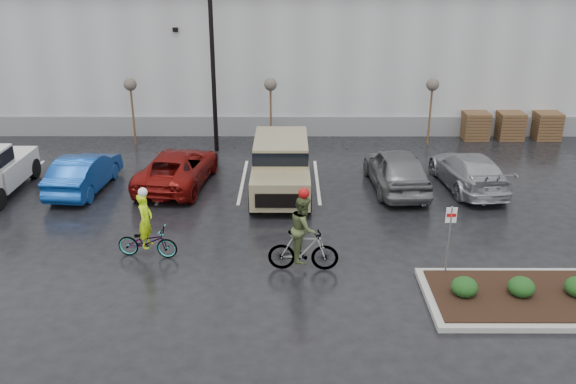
{
  "coord_description": "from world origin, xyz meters",
  "views": [
    {
      "loc": [
        -0.62,
        -15.0,
        8.65
      ],
      "look_at": [
        -0.66,
        3.54,
        1.3
      ],
      "focal_mm": 38.0,
      "sensor_mm": 36.0,
      "label": 1
    }
  ],
  "objects_px": {
    "car_grey": "(396,169)",
    "cyclist_olive": "(303,241)",
    "suv_tan": "(281,168)",
    "fire_lane_sign": "(449,233)",
    "sapling_west": "(131,88)",
    "lamppost": "(211,25)",
    "car_blue": "(84,172)",
    "pallet_stack_a": "(475,125)",
    "car_red": "(178,168)",
    "pallet_stack_c": "(546,126)",
    "sapling_mid": "(271,88)",
    "sapling_east": "(432,88)",
    "cyclist_hivis": "(147,236)",
    "pallet_stack_b": "(510,125)",
    "car_far_silver": "(468,171)"
  },
  "relations": [
    {
      "from": "car_red",
      "to": "car_far_silver",
      "type": "relative_size",
      "value": 1.06
    },
    {
      "from": "pallet_stack_c",
      "to": "pallet_stack_b",
      "type": "bearing_deg",
      "value": 180.0
    },
    {
      "from": "car_blue",
      "to": "cyclist_olive",
      "type": "distance_m",
      "value": 10.46
    },
    {
      "from": "sapling_mid",
      "to": "pallet_stack_c",
      "type": "relative_size",
      "value": 2.37
    },
    {
      "from": "fire_lane_sign",
      "to": "car_far_silver",
      "type": "height_order",
      "value": "fire_lane_sign"
    },
    {
      "from": "lamppost",
      "to": "car_grey",
      "type": "height_order",
      "value": "lamppost"
    },
    {
      "from": "car_red",
      "to": "suv_tan",
      "type": "xyz_separation_m",
      "value": [
        4.08,
        -0.95,
        0.32
      ]
    },
    {
      "from": "sapling_mid",
      "to": "suv_tan",
      "type": "distance_m",
      "value": 6.61
    },
    {
      "from": "sapling_east",
      "to": "car_far_silver",
      "type": "xyz_separation_m",
      "value": [
        0.35,
        -5.67,
        -2.03
      ]
    },
    {
      "from": "pallet_stack_a",
      "to": "car_red",
      "type": "distance_m",
      "value": 14.96
    },
    {
      "from": "lamppost",
      "to": "pallet_stack_c",
      "type": "xyz_separation_m",
      "value": [
        16.0,
        2.0,
        -5.01
      ]
    },
    {
      "from": "sapling_mid",
      "to": "sapling_east",
      "type": "height_order",
      "value": "same"
    },
    {
      "from": "sapling_west",
      "to": "fire_lane_sign",
      "type": "distance_m",
      "value": 17.46
    },
    {
      "from": "cyclist_olive",
      "to": "sapling_mid",
      "type": "bearing_deg",
      "value": 8.34
    },
    {
      "from": "pallet_stack_a",
      "to": "car_red",
      "type": "height_order",
      "value": "car_red"
    },
    {
      "from": "lamppost",
      "to": "cyclist_hivis",
      "type": "xyz_separation_m",
      "value": [
        -0.9,
        -10.5,
        -4.99
      ]
    },
    {
      "from": "car_red",
      "to": "car_blue",
      "type": "bearing_deg",
      "value": 16.26
    },
    {
      "from": "suv_tan",
      "to": "pallet_stack_c",
      "type": "bearing_deg",
      "value": 29.64
    },
    {
      "from": "fire_lane_sign",
      "to": "cyclist_hivis",
      "type": "distance_m",
      "value": 8.83
    },
    {
      "from": "fire_lane_sign",
      "to": "suv_tan",
      "type": "relative_size",
      "value": 0.43
    },
    {
      "from": "cyclist_hivis",
      "to": "pallet_stack_b",
      "type": "bearing_deg",
      "value": -42.98
    },
    {
      "from": "suv_tan",
      "to": "cyclist_hivis",
      "type": "relative_size",
      "value": 2.28
    },
    {
      "from": "pallet_stack_b",
      "to": "cyclist_hivis",
      "type": "bearing_deg",
      "value": -140.39
    },
    {
      "from": "sapling_west",
      "to": "pallet_stack_c",
      "type": "distance_m",
      "value": 20.13
    },
    {
      "from": "lamppost",
      "to": "pallet_stack_a",
      "type": "distance_m",
      "value": 13.61
    },
    {
      "from": "suv_tan",
      "to": "car_grey",
      "type": "height_order",
      "value": "suv_tan"
    },
    {
      "from": "pallet_stack_c",
      "to": "car_red",
      "type": "height_order",
      "value": "car_red"
    },
    {
      "from": "sapling_west",
      "to": "pallet_stack_c",
      "type": "height_order",
      "value": "sapling_west"
    },
    {
      "from": "pallet_stack_c",
      "to": "suv_tan",
      "type": "relative_size",
      "value": 0.26
    },
    {
      "from": "lamppost",
      "to": "cyclist_hivis",
      "type": "bearing_deg",
      "value": -94.92
    },
    {
      "from": "sapling_west",
      "to": "car_far_silver",
      "type": "distance_m",
      "value": 15.56
    },
    {
      "from": "sapling_east",
      "to": "fire_lane_sign",
      "type": "distance_m",
      "value": 13.06
    },
    {
      "from": "car_grey",
      "to": "pallet_stack_a",
      "type": "bearing_deg",
      "value": -129.97
    },
    {
      "from": "lamppost",
      "to": "car_blue",
      "type": "distance_m",
      "value": 8.35
    },
    {
      "from": "sapling_west",
      "to": "fire_lane_sign",
      "type": "xyz_separation_m",
      "value": [
        11.8,
        -12.8,
        -1.32
      ]
    },
    {
      "from": "pallet_stack_a",
      "to": "sapling_east",
      "type": "bearing_deg",
      "value": -158.2
    },
    {
      "from": "car_grey",
      "to": "cyclist_hivis",
      "type": "bearing_deg",
      "value": 30.23
    },
    {
      "from": "suv_tan",
      "to": "fire_lane_sign",
      "type": "bearing_deg",
      "value": -53.62
    },
    {
      "from": "car_grey",
      "to": "cyclist_olive",
      "type": "height_order",
      "value": "cyclist_olive"
    },
    {
      "from": "car_grey",
      "to": "car_far_silver",
      "type": "height_order",
      "value": "car_grey"
    },
    {
      "from": "car_grey",
      "to": "fire_lane_sign",
      "type": "bearing_deg",
      "value": 88.53
    },
    {
      "from": "lamppost",
      "to": "pallet_stack_a",
      "type": "relative_size",
      "value": 6.83
    },
    {
      "from": "lamppost",
      "to": "sapling_mid",
      "type": "bearing_deg",
      "value": 21.8
    },
    {
      "from": "pallet_stack_b",
      "to": "car_grey",
      "type": "distance_m",
      "value": 9.55
    },
    {
      "from": "pallet_stack_a",
      "to": "suv_tan",
      "type": "xyz_separation_m",
      "value": [
        -9.44,
        -7.36,
        0.35
      ]
    },
    {
      "from": "lamppost",
      "to": "fire_lane_sign",
      "type": "distance_m",
      "value": 14.78
    },
    {
      "from": "car_blue",
      "to": "car_far_silver",
      "type": "height_order",
      "value": "car_blue"
    },
    {
      "from": "pallet_stack_b",
      "to": "pallet_stack_c",
      "type": "relative_size",
      "value": 1.0
    },
    {
      "from": "sapling_east",
      "to": "pallet_stack_a",
      "type": "xyz_separation_m",
      "value": [
        2.5,
        1.0,
        -2.05
      ]
    },
    {
      "from": "sapling_west",
      "to": "sapling_mid",
      "type": "height_order",
      "value": "same"
    }
  ]
}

